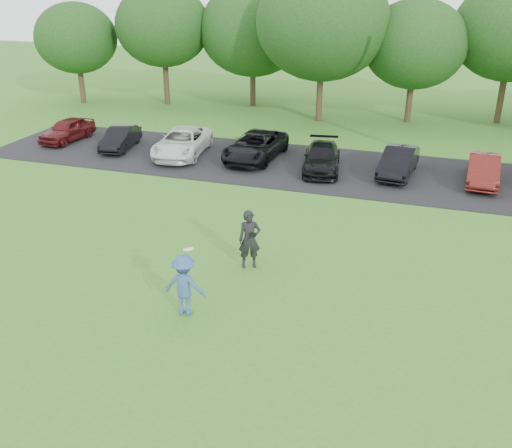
# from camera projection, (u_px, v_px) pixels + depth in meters

# --- Properties ---
(ground) EXTENTS (100.00, 100.00, 0.00)m
(ground) POSITION_uv_depth(u_px,v_px,m) (213.00, 325.00, 14.34)
(ground) COLOR #397020
(ground) RESTS_ON ground
(parking_lot) EXTENTS (32.00, 6.50, 0.03)m
(parking_lot) POSITION_uv_depth(u_px,v_px,m) (321.00, 168.00, 25.61)
(parking_lot) COLOR black
(parking_lot) RESTS_ON ground
(frisbee_player) EXTENTS (1.12, 0.68, 1.92)m
(frisbee_player) POSITION_uv_depth(u_px,v_px,m) (185.00, 285.00, 14.49)
(frisbee_player) COLOR #32548E
(frisbee_player) RESTS_ON ground
(camera_bystander) EXTENTS (0.78, 0.67, 1.80)m
(camera_bystander) POSITION_uv_depth(u_px,v_px,m) (249.00, 239.00, 16.80)
(camera_bystander) COLOR black
(camera_bystander) RESTS_ON ground
(parked_cars) EXTENTS (28.63, 5.12, 1.25)m
(parked_cars) POSITION_uv_depth(u_px,v_px,m) (350.00, 157.00, 25.02)
(parked_cars) COLOR #4E1113
(parked_cars) RESTS_ON parking_lot
(tree_row) EXTENTS (42.39, 9.85, 8.64)m
(tree_row) POSITION_uv_depth(u_px,v_px,m) (389.00, 34.00, 31.65)
(tree_row) COLOR #38281C
(tree_row) RESTS_ON ground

